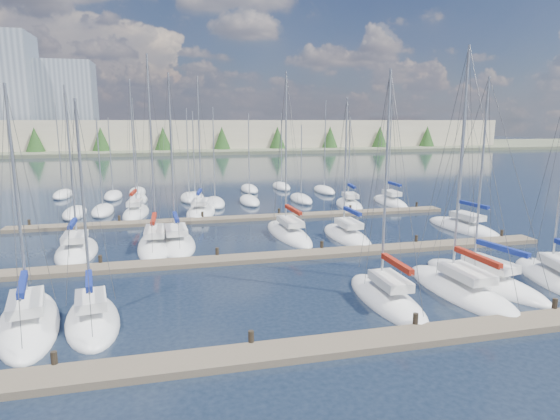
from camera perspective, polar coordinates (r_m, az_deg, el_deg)
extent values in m
plane|color=#1A2435|center=(76.97, -8.10, 3.36)|extent=(400.00, 400.00, 0.00)
cube|color=#6B5E4C|center=(21.72, 7.78, -15.98)|extent=(44.00, 1.80, 0.35)
cylinder|color=#2D261C|center=(21.72, -25.77, -16.59)|extent=(0.26, 0.26, 1.10)
cylinder|color=#2D261C|center=(21.45, -3.54, -15.82)|extent=(0.26, 0.26, 1.10)
cylinder|color=#2D261C|center=(24.00, 16.15, -13.22)|extent=(0.26, 0.26, 1.10)
cylinder|color=#2D261C|center=(28.64, 30.44, -10.33)|extent=(0.26, 0.26, 1.10)
cube|color=#6B5E4C|center=(34.22, -0.79, -5.73)|extent=(44.00, 1.80, 0.35)
cylinder|color=#2D261C|center=(34.59, -21.03, -6.03)|extent=(0.26, 0.26, 1.10)
cylinder|color=#2D261C|center=(34.42, -7.67, -5.47)|extent=(0.26, 0.26, 1.10)
cylinder|color=#2D261C|center=(36.07, 5.11, -4.65)|extent=(0.26, 0.26, 1.10)
cylinder|color=#2D261C|center=(39.31, 16.25, -3.75)|extent=(0.26, 0.26, 1.10)
cylinder|color=#2D261C|center=(43.79, 25.39, -2.90)|extent=(0.26, 0.26, 1.10)
cube|color=#6B5E4C|center=(47.57, -4.54, -1.02)|extent=(44.00, 1.80, 0.35)
cylinder|color=#2D261C|center=(49.53, -28.23, -1.65)|extent=(0.26, 0.26, 1.10)
cylinder|color=#2D261C|center=(48.10, -18.98, -1.27)|extent=(0.26, 0.26, 1.10)
cylinder|color=#2D261C|center=(47.97, -9.44, -0.85)|extent=(0.26, 0.26, 1.10)
cylinder|color=#2D261C|center=(49.17, -0.11, -0.42)|extent=(0.26, 0.26, 1.10)
cylinder|color=#2D261C|center=(51.59, 8.56, 0.00)|extent=(0.26, 0.26, 1.10)
cylinder|color=#2D261C|center=(55.08, 16.30, 0.37)|extent=(0.26, 0.26, 1.10)
ellipsoid|color=white|center=(58.38, 13.24, 0.84)|extent=(2.79, 8.45, 1.60)
cube|color=black|center=(58.38, 13.24, 0.84)|extent=(1.44, 4.06, 0.12)
cube|color=silver|center=(57.80, 13.47, 2.04)|extent=(1.46, 2.98, 0.50)
cylinder|color=#9EA0A5|center=(58.22, 13.27, 7.72)|extent=(0.14, 0.14, 11.83)
cylinder|color=#9EA0A5|center=(57.05, 13.79, 2.98)|extent=(0.25, 3.51, 0.10)
cube|color=navy|center=(57.04, 13.80, 3.10)|extent=(0.44, 3.24, 0.30)
ellipsoid|color=white|center=(55.59, 8.42, 0.52)|extent=(3.60, 7.75, 1.60)
cube|color=maroon|center=(55.59, 8.42, 0.52)|extent=(1.83, 3.74, 0.12)
cube|color=silver|center=(55.02, 8.56, 1.78)|extent=(1.78, 2.78, 0.50)
cylinder|color=#9EA0A5|center=(55.45, 8.43, 6.38)|extent=(0.14, 0.14, 9.19)
cylinder|color=#9EA0A5|center=(54.29, 8.74, 2.78)|extent=(0.51, 3.12, 0.10)
cube|color=navy|center=(54.28, 8.75, 2.90)|extent=(0.68, 2.90, 0.30)
ellipsoid|color=white|center=(46.49, 21.40, -2.15)|extent=(3.80, 9.22, 1.60)
cube|color=silver|center=(45.91, 21.88, -0.69)|extent=(1.88, 3.29, 0.50)
cylinder|color=#9EA0A5|center=(46.10, 21.35, 5.74)|extent=(0.14, 0.14, 10.59)
cylinder|color=#9EA0A5|center=(45.21, 22.58, 0.45)|extent=(0.54, 3.75, 0.10)
cube|color=navy|center=(45.19, 22.59, 0.60)|extent=(0.70, 3.47, 0.30)
ellipsoid|color=white|center=(52.54, -17.13, -0.45)|extent=(3.23, 8.47, 1.60)
cube|color=silver|center=(51.91, -17.28, 0.87)|extent=(1.63, 3.01, 0.50)
cylinder|color=#9EA0A5|center=(52.31, -17.49, 7.84)|extent=(0.14, 0.14, 13.03)
cylinder|color=#9EA0A5|center=(51.10, -17.45, 1.90)|extent=(0.41, 3.47, 0.10)
cube|color=maroon|center=(51.08, -17.46, 2.03)|extent=(0.58, 3.21, 0.30)
ellipsoid|color=white|center=(40.67, 8.11, -3.29)|extent=(2.88, 8.33, 1.60)
cube|color=maroon|center=(40.67, 8.11, -3.29)|extent=(1.49, 4.00, 0.12)
cube|color=silver|center=(40.00, 8.38, -1.62)|extent=(1.55, 2.93, 0.50)
cylinder|color=#9EA0A5|center=(40.21, 7.98, 5.83)|extent=(0.14, 0.14, 10.72)
cylinder|color=#9EA0A5|center=(39.20, 8.81, -0.33)|extent=(0.17, 3.47, 0.10)
cube|color=navy|center=(39.17, 8.81, -0.15)|extent=(0.37, 3.20, 0.30)
ellipsoid|color=white|center=(41.10, 1.04, -3.03)|extent=(3.21, 9.97, 1.60)
cube|color=silver|center=(40.35, 1.26, -1.40)|extent=(1.66, 3.52, 0.50)
cylinder|color=#9EA0A5|center=(40.71, 0.73, 7.52)|extent=(0.14, 0.14, 12.88)
cylinder|color=#9EA0A5|center=(39.40, 1.62, -0.14)|extent=(0.33, 4.13, 0.10)
cube|color=maroon|center=(39.38, 1.62, 0.03)|extent=(0.51, 3.81, 0.30)
ellipsoid|color=white|center=(25.64, -21.87, -12.61)|extent=(3.56, 7.15, 1.60)
cube|color=black|center=(25.64, -21.87, -12.61)|extent=(1.81, 3.45, 0.12)
cube|color=silver|center=(24.84, -22.07, -10.16)|extent=(1.75, 2.58, 0.50)
cylinder|color=#9EA0A5|center=(24.52, -22.86, 0.85)|extent=(0.14, 0.14, 9.85)
cylinder|color=#9EA0A5|center=(23.98, -22.24, -8.26)|extent=(0.53, 2.86, 0.10)
cube|color=navy|center=(23.94, -22.26, -7.99)|extent=(0.70, 2.66, 0.30)
ellipsoid|color=white|center=(38.91, -23.51, -4.76)|extent=(3.37, 7.97, 1.60)
cube|color=black|center=(38.91, -23.51, -4.76)|extent=(1.74, 3.83, 0.12)
cube|color=silver|center=(38.22, -23.73, -3.03)|extent=(1.78, 2.82, 0.50)
cylinder|color=#9EA0A5|center=(38.38, -24.16, 5.22)|extent=(0.14, 0.14, 11.36)
cylinder|color=#9EA0A5|center=(37.39, -23.96, -1.69)|extent=(0.26, 3.29, 0.10)
cube|color=navy|center=(37.36, -23.98, -1.51)|extent=(0.45, 3.04, 0.30)
ellipsoid|color=white|center=(38.93, -12.55, -4.09)|extent=(3.42, 8.71, 1.60)
cube|color=maroon|center=(38.93, -12.55, -4.09)|extent=(1.76, 4.19, 0.12)
cube|color=silver|center=(38.21, -12.58, -2.36)|extent=(1.80, 3.08, 0.50)
cylinder|color=#9EA0A5|center=(38.43, -13.07, 6.72)|extent=(0.14, 0.14, 12.46)
cylinder|color=#9EA0A5|center=(37.31, -12.57, -1.03)|extent=(0.28, 3.60, 0.10)
cube|color=navy|center=(37.29, -12.58, -0.85)|extent=(0.47, 3.32, 0.30)
ellipsoid|color=white|center=(38.89, -14.89, -4.21)|extent=(3.01, 9.82, 1.60)
cube|color=silver|center=(38.10, -15.01, -2.51)|extent=(1.61, 3.45, 0.50)
cylinder|color=#9EA0A5|center=(38.44, -15.42, 7.64)|extent=(0.14, 0.14, 13.83)
cylinder|color=#9EA0A5|center=(37.12, -15.15, -1.21)|extent=(0.20, 4.10, 0.10)
cube|color=maroon|center=(37.09, -15.16, -1.03)|extent=(0.40, 3.78, 0.30)
ellipsoid|color=white|center=(31.99, 23.43, -8.04)|extent=(4.33, 9.63, 1.60)
cube|color=black|center=(31.99, 23.43, -8.04)|extent=(2.18, 4.64, 0.12)
cube|color=silver|center=(31.32, 24.24, -6.01)|extent=(2.03, 3.47, 0.50)
cylinder|color=#9EA0A5|center=(31.08, 23.35, 4.19)|extent=(0.14, 0.14, 11.37)
cylinder|color=#9EA0A5|center=(30.59, 25.43, -4.45)|extent=(0.84, 3.85, 0.10)
cube|color=navy|center=(30.56, 25.45, -4.23)|extent=(0.98, 3.59, 0.30)
ellipsoid|color=white|center=(29.72, 21.06, -9.30)|extent=(3.42, 9.52, 1.60)
cube|color=silver|center=(28.96, 21.80, -7.16)|extent=(1.80, 3.36, 0.50)
cylinder|color=#9EA0A5|center=(28.72, 21.18, 5.38)|extent=(0.14, 0.14, 12.88)
cylinder|color=#9EA0A5|center=(28.10, 22.88, -5.54)|extent=(0.27, 3.95, 0.10)
cube|color=maroon|center=(28.07, 22.90, -5.31)|extent=(0.46, 3.64, 0.30)
ellipsoid|color=white|center=(34.34, 30.70, -7.42)|extent=(4.93, 9.09, 1.60)
cube|color=maroon|center=(34.34, 30.70, -7.42)|extent=(2.48, 4.39, 0.12)
ellipsoid|color=white|center=(27.17, 12.79, -10.73)|extent=(2.55, 8.13, 1.60)
cube|color=maroon|center=(27.17, 12.79, -10.73)|extent=(1.33, 3.90, 0.12)
cube|color=silver|center=(26.38, 13.30, -8.40)|extent=(1.40, 2.85, 0.50)
cylinder|color=#9EA0A5|center=(26.07, 12.79, 3.81)|extent=(0.14, 0.14, 11.48)
cylinder|color=#9EA0A5|center=(25.51, 14.06, -6.63)|extent=(0.11, 3.41, 0.10)
cube|color=maroon|center=(25.47, 14.08, -6.37)|extent=(0.31, 3.14, 0.30)
ellipsoid|color=white|center=(51.43, -9.61, -0.35)|extent=(4.36, 8.60, 1.60)
cube|color=silver|center=(50.80, -9.70, 1.00)|extent=(2.11, 3.11, 0.50)
cylinder|color=#9EA0A5|center=(51.17, -9.81, 8.34)|extent=(0.14, 0.14, 13.41)
cylinder|color=#9EA0A5|center=(49.99, -9.82, 2.05)|extent=(0.69, 3.41, 0.10)
cube|color=navy|center=(49.97, -9.82, 2.19)|extent=(0.84, 3.17, 0.30)
ellipsoid|color=white|center=(26.74, -28.27, -12.17)|extent=(4.56, 9.37, 1.60)
cube|color=black|center=(26.74, -28.27, -12.17)|extent=(2.30, 4.52, 0.12)
cube|color=silver|center=(25.86, -28.57, -9.88)|extent=(2.14, 3.39, 0.50)
cylinder|color=#9EA0A5|center=(25.81, -29.45, 1.52)|extent=(0.14, 0.14, 10.52)
cylinder|color=#9EA0A5|center=(24.85, -28.87, -8.16)|extent=(0.87, 3.72, 0.10)
cube|color=navy|center=(24.81, -28.90, -7.90)|extent=(1.00, 3.46, 0.30)
cylinder|color=#9EA0A5|center=(67.33, -25.35, 6.92)|extent=(0.12, 0.12, 11.20)
ellipsoid|color=white|center=(67.94, -24.93, 1.67)|extent=(2.20, 6.40, 1.40)
cylinder|color=#9EA0A5|center=(59.66, -10.47, 6.89)|extent=(0.12, 0.12, 10.14)
ellipsoid|color=white|center=(60.31, -10.29, 1.46)|extent=(2.20, 6.40, 1.40)
cylinder|color=#9EA0A5|center=(59.40, -11.19, 7.02)|extent=(0.12, 0.12, 10.49)
ellipsoid|color=white|center=(60.07, -10.98, 1.40)|extent=(2.20, 6.40, 1.40)
cylinder|color=#9EA0A5|center=(68.61, 0.18, 7.54)|extent=(0.12, 0.12, 10.06)
ellipsoid|color=white|center=(69.17, 0.18, 2.83)|extent=(2.20, 6.40, 1.40)
cylinder|color=#9EA0A5|center=(63.85, -19.97, 6.34)|extent=(0.12, 0.12, 9.39)
ellipsoid|color=white|center=(64.43, -19.67, 1.60)|extent=(2.20, 6.40, 1.40)
cylinder|color=#9EA0A5|center=(53.22, -24.20, 5.51)|extent=(0.12, 0.12, 9.85)
ellipsoid|color=white|center=(53.94, -23.74, -0.39)|extent=(2.20, 6.40, 1.40)
cylinder|color=#9EA0A5|center=(53.45, -21.16, 5.45)|extent=(0.12, 0.12, 9.30)
ellipsoid|color=white|center=(54.14, -20.77, -0.14)|extent=(2.20, 6.40, 1.40)
cylinder|color=#9EA0A5|center=(65.04, 5.51, 8.02)|extent=(0.12, 0.12, 11.68)
ellipsoid|color=white|center=(65.68, 5.41, 2.35)|extent=(2.20, 6.40, 1.40)
cylinder|color=#9EA0A5|center=(56.28, -3.82, 6.63)|extent=(0.12, 0.12, 9.76)
ellipsoid|color=white|center=(56.95, -3.75, 1.07)|extent=(2.20, 6.40, 1.40)
cylinder|color=#9EA0A5|center=(66.09, -17.30, 7.74)|extent=(0.12, 0.12, 11.95)
ellipsoid|color=white|center=(66.72, -16.98, 2.06)|extent=(2.20, 6.40, 1.40)
cylinder|color=#9EA0A5|center=(57.53, 2.62, 6.08)|extent=(0.12, 0.12, 8.46)
ellipsoid|color=white|center=(58.14, 2.58, 1.28)|extent=(2.20, 6.40, 1.40)
cylinder|color=#9EA0A5|center=(59.77, -17.15, 5.63)|extent=(0.12, 0.12, 8.12)
ellipsoid|color=white|center=(60.34, -16.91, 1.17)|extent=(2.20, 6.40, 1.40)
cylinder|color=#9EA0A5|center=(66.16, -3.82, 7.36)|extent=(0.12, 0.12, 10.00)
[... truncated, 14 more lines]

